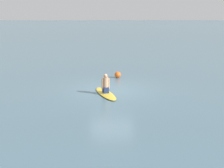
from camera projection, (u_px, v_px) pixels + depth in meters
The scene contains 4 objects.
ground_plane at pixel (112, 90), 15.96m from camera, with size 400.00×400.00×0.00m, color slate.
surfboard at pixel (106, 93), 15.05m from camera, with size 2.74×0.67×0.09m, color gold.
person_paddler at pixel (106, 84), 14.93m from camera, with size 0.41×0.45×1.04m.
buoy_marker at pixel (118, 75), 18.92m from camera, with size 0.43×0.43×0.43m, color #E55919.
Camera 1 is at (15.40, -0.50, 4.19)m, focal length 44.75 mm.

